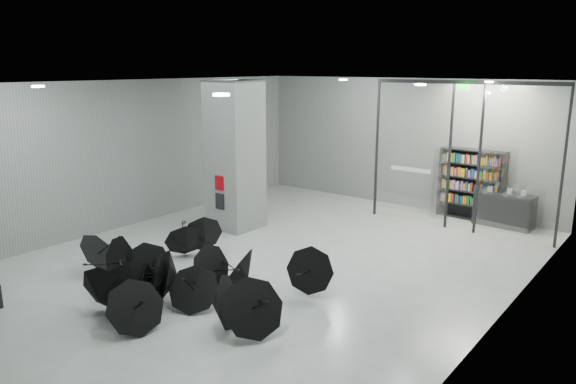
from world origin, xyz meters
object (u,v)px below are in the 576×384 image
Objects in this scene: shop_counter at (504,210)px; umbrella_cluster at (177,282)px; bookshelf at (471,185)px; column at (235,156)px.

shop_counter is 0.26× the size of umbrella_cluster.
shop_counter is (1.01, -0.15, -0.55)m from bookshelf.
shop_counter is at bearing 38.23° from column.
umbrella_cluster reaches higher than shop_counter.
umbrella_cluster is (2.31, -4.14, -1.69)m from column.
column is 2.58× the size of shop_counter.
column is at bearing -137.44° from shop_counter.
umbrella_cluster is (-3.52, -8.74, -0.15)m from shop_counter.
column is 1.96× the size of bookshelf.
bookshelf is 1.31× the size of shop_counter.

